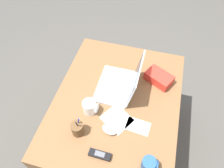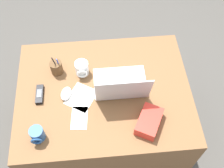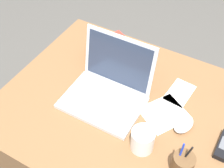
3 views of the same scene
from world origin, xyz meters
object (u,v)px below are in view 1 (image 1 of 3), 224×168
Objects in this scene: coffee_mug_tall at (90,107)px; pen_holder at (78,129)px; laptop at (121,83)px; cordless_phone at (99,155)px; snack_bag at (159,78)px; computer_mouse at (110,129)px; coffee_mug_white at (149,164)px.

coffee_mug_tall is 0.17m from pen_holder.
laptop reaches higher than coffee_mug_tall.
coffee_mug_tall is at bearing -151.60° from cordless_phone.
pen_holder is at bearing -8.50° from coffee_mug_tall.
computer_mouse is at bearing -26.83° from snack_bag.
coffee_mug_tall reaches higher than cordless_phone.
snack_bag is (-0.65, -0.03, -0.01)m from coffee_mug_white.
laptop reaches higher than pen_holder.
cordless_phone is at bearing 58.02° from pen_holder.
coffee_mug_tall is at bearing 171.50° from pen_holder.
pen_holder reaches higher than snack_bag.
coffee_mug_white is at bearing 29.25° from laptop.
laptop is 0.52m from cordless_phone.
coffee_mug_white is at bearing 77.94° from pen_holder.
pen_holder is 0.82× the size of snack_bag.
coffee_mug_white reaches higher than snack_bag.
laptop reaches higher than snack_bag.
computer_mouse is at bearing 174.68° from cordless_phone.
snack_bag reaches higher than computer_mouse.
computer_mouse is 0.76× the size of cordless_phone.
coffee_mug_white is 0.29m from cordless_phone.
computer_mouse is 0.17m from cordless_phone.
coffee_mug_white reaches higher than computer_mouse.
coffee_mug_white is 0.51m from coffee_mug_tall.
pen_holder reaches higher than computer_mouse.
snack_bag is at bearing -177.49° from coffee_mug_white.
computer_mouse is at bearing 56.90° from coffee_mug_tall.
coffee_mug_tall is 0.31m from cordless_phone.
computer_mouse is 1.11× the size of coffee_mug_white.
laptop is 3.72× the size of coffee_mug_white.
pen_holder is 0.70m from snack_bag.
cordless_phone is at bearing 9.18° from computer_mouse.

